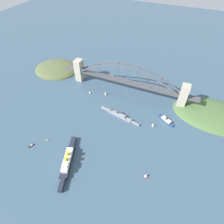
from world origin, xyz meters
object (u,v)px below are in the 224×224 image
(harbor_arch_bridge, at_px, (127,81))
(small_boat_5, at_px, (47,140))
(small_boat_0, at_px, (106,93))
(small_boat_4, at_px, (146,175))
(harbor_ferry_steamer, at_px, (166,120))
(small_boat_2, at_px, (31,146))
(ocean_liner, at_px, (68,161))
(seaplane_taxiing_near_bridge, at_px, (113,76))
(small_boat_1, at_px, (153,125))
(small_boat_3, at_px, (90,92))
(naval_cruiser, at_px, (119,115))

(harbor_arch_bridge, distance_m, small_boat_5, 199.74)
(small_boat_0, height_order, small_boat_4, small_boat_0)
(harbor_arch_bridge, relative_size, harbor_ferry_steamer, 8.57)
(small_boat_2, bearing_deg, ocean_liner, 178.51)
(ocean_liner, distance_m, small_boat_4, 120.88)
(small_boat_4, bearing_deg, small_boat_2, 7.25)
(seaplane_taxiing_near_bridge, distance_m, small_boat_1, 176.70)
(harbor_arch_bridge, height_order, small_boat_3, harbor_arch_bridge)
(ocean_liner, relative_size, small_boat_4, 11.43)
(seaplane_taxiing_near_bridge, bearing_deg, small_boat_2, 79.63)
(harbor_ferry_steamer, bearing_deg, harbor_arch_bridge, -28.34)
(naval_cruiser, distance_m, small_boat_2, 165.20)
(harbor_ferry_steamer, height_order, small_boat_2, harbor_ferry_steamer)
(harbor_ferry_steamer, height_order, small_boat_5, harbor_ferry_steamer)
(harbor_ferry_steamer, bearing_deg, naval_cruiser, 15.39)
(seaplane_taxiing_near_bridge, bearing_deg, small_boat_3, 75.65)
(seaplane_taxiing_near_bridge, height_order, small_boat_2, seaplane_taxiing_near_bridge)
(ocean_liner, distance_m, small_boat_5, 60.44)
(small_boat_1, height_order, small_boat_5, small_boat_1)
(harbor_ferry_steamer, height_order, small_boat_1, harbor_ferry_steamer)
(ocean_liner, xyz_separation_m, naval_cruiser, (-35.43, -125.71, -2.72))
(naval_cruiser, distance_m, small_boat_5, 138.91)
(small_boat_1, bearing_deg, seaplane_taxiing_near_bridge, -41.74)
(seaplane_taxiing_near_bridge, relative_size, small_boat_2, 0.85)
(small_boat_5, bearing_deg, harbor_arch_bridge, -113.05)
(harbor_arch_bridge, bearing_deg, naval_cruiser, 100.36)
(naval_cruiser, relative_size, small_boat_5, 12.46)
(small_boat_4, distance_m, small_boat_5, 174.36)
(harbor_arch_bridge, bearing_deg, harbor_ferry_steamer, 151.66)
(small_boat_4, bearing_deg, ocean_liner, 12.59)
(small_boat_2, distance_m, small_boat_5, 26.30)
(seaplane_taxiing_near_bridge, relative_size, small_boat_3, 1.24)
(harbor_arch_bridge, xyz_separation_m, harbor_ferry_steamer, (-100.42, 54.15, -24.86))
(harbor_arch_bridge, height_order, harbor_ferry_steamer, harbor_arch_bridge)
(naval_cruiser, xyz_separation_m, harbor_ferry_steamer, (-86.18, -23.73, -0.39))
(ocean_liner, bearing_deg, small_boat_3, -73.09)
(small_boat_5, bearing_deg, small_boat_2, 47.85)
(seaplane_taxiing_near_bridge, xyz_separation_m, small_boat_4, (-147.52, 218.26, 1.31))
(small_boat_0, bearing_deg, small_boat_5, 75.59)
(ocean_liner, relative_size, seaplane_taxiing_near_bridge, 10.04)
(harbor_ferry_steamer, height_order, seaplane_taxiing_near_bridge, harbor_ferry_steamer)
(harbor_ferry_steamer, relative_size, small_boat_1, 4.12)
(harbor_arch_bridge, xyz_separation_m, small_boat_1, (-81.08, 76.64, -23.62))
(small_boat_1, distance_m, small_boat_3, 156.89)
(harbor_ferry_steamer, bearing_deg, ocean_liner, 50.86)
(small_boat_1, xyz_separation_m, small_boat_5, (158.58, 105.52, -2.96))
(harbor_arch_bridge, relative_size, seaplane_taxiing_near_bridge, 33.64)
(small_boat_1, bearing_deg, small_boat_4, 98.86)
(harbor_ferry_steamer, xyz_separation_m, small_boat_2, (195.57, 147.51, -1.62))
(ocean_liner, distance_m, naval_cruiser, 130.64)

